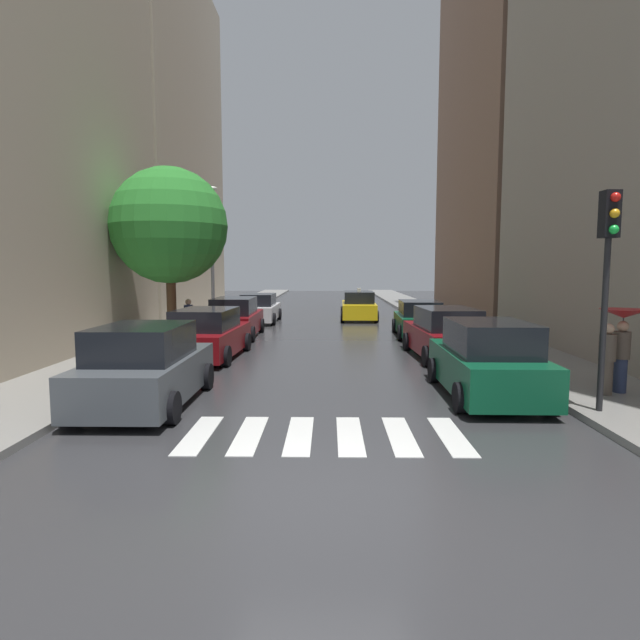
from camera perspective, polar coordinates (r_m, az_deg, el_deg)
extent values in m
cube|color=#303033|center=(30.68, 0.82, 0.12)|extent=(28.00, 72.00, 0.04)
cube|color=gray|center=(31.37, -11.14, 0.31)|extent=(3.00, 72.00, 0.15)
cube|color=gray|center=(31.34, 12.79, 0.27)|extent=(3.00, 72.00, 0.15)
cube|color=silver|center=(9.86, -12.99, -12.01)|extent=(0.45, 2.20, 0.01)
cube|color=silver|center=(9.69, -7.70, -12.24)|extent=(0.45, 2.20, 0.01)
cube|color=silver|center=(9.59, -2.25, -12.37)|extent=(0.45, 2.20, 0.01)
cube|color=silver|center=(9.59, 3.26, -12.38)|extent=(0.45, 2.20, 0.01)
cube|color=silver|center=(9.67, 8.72, -12.29)|extent=(0.45, 2.20, 0.01)
cube|color=silver|center=(9.83, 14.05, -12.10)|extent=(0.45, 2.20, 0.01)
cube|color=#B2A38C|center=(35.45, -18.18, 17.95)|extent=(6.00, 15.41, 21.29)
cube|color=#8C6B56|center=(35.34, 20.19, 19.89)|extent=(6.00, 14.19, 23.66)
cube|color=#474C51|center=(12.08, -18.28, -5.88)|extent=(1.93, 4.36, 0.87)
cube|color=black|center=(11.75, -18.75, -2.29)|extent=(1.70, 2.40, 0.72)
cylinder|color=black|center=(13.79, -20.08, -5.76)|extent=(0.22, 0.64, 0.64)
cylinder|color=black|center=(13.23, -12.20, -6.02)|extent=(0.22, 0.64, 0.64)
cylinder|color=black|center=(11.22, -25.40, -8.57)|extent=(0.22, 0.64, 0.64)
cylinder|color=black|center=(10.52, -15.81, -9.17)|extent=(0.22, 0.64, 0.64)
cube|color=maroon|center=(17.73, -12.05, -2.19)|extent=(2.15, 4.68, 0.81)
cube|color=black|center=(17.43, -12.30, 0.10)|extent=(1.82, 2.60, 0.66)
cylinder|color=black|center=(19.48, -13.56, -2.29)|extent=(0.25, 0.65, 0.64)
cylinder|color=black|center=(19.00, -7.98, -2.38)|extent=(0.25, 0.65, 0.64)
cylinder|color=black|center=(16.65, -16.65, -3.72)|extent=(0.25, 0.65, 0.64)
cylinder|color=black|center=(16.08, -10.17, -3.90)|extent=(0.25, 0.65, 0.64)
cube|color=maroon|center=(22.82, -9.17, -0.34)|extent=(1.86, 4.74, 0.84)
cube|color=black|center=(22.52, -9.30, 1.53)|extent=(1.63, 2.61, 0.69)
cylinder|color=black|center=(24.55, -10.65, -0.59)|extent=(0.22, 0.64, 0.64)
cylinder|color=black|center=(24.25, -6.39, -0.61)|extent=(0.22, 0.64, 0.64)
cylinder|color=black|center=(21.51, -12.28, -1.51)|extent=(0.22, 0.64, 0.64)
cylinder|color=black|center=(21.18, -7.43, -1.54)|extent=(0.22, 0.64, 0.64)
cube|color=silver|center=(28.78, -6.60, 0.86)|extent=(1.90, 4.49, 0.76)
cube|color=black|center=(28.51, -6.68, 2.22)|extent=(1.65, 2.48, 0.62)
cylinder|color=black|center=(30.39, -7.92, 0.66)|extent=(0.23, 0.64, 0.64)
cylinder|color=black|center=(30.14, -4.45, 0.65)|extent=(0.23, 0.64, 0.64)
cylinder|color=black|center=(27.50, -8.93, 0.11)|extent=(0.23, 0.64, 0.64)
cylinder|color=black|center=(27.22, -5.10, 0.10)|extent=(0.23, 0.64, 0.64)
cube|color=#0C4C2D|center=(12.81, 17.62, -5.21)|extent=(1.93, 4.41, 0.88)
cube|color=black|center=(12.47, 18.01, -1.80)|extent=(1.68, 2.43, 0.72)
cylinder|color=black|center=(14.03, 12.26, -5.35)|extent=(0.23, 0.64, 0.64)
cylinder|color=black|center=(14.49, 19.59, -5.20)|extent=(0.23, 0.64, 0.64)
cylinder|color=black|center=(11.26, 14.99, -8.16)|extent=(0.23, 0.64, 0.64)
cylinder|color=black|center=(11.83, 23.92, -7.79)|extent=(0.23, 0.64, 0.64)
cube|color=maroon|center=(17.83, 13.37, -2.14)|extent=(2.09, 4.83, 0.83)
cube|color=black|center=(17.52, 13.63, 0.18)|extent=(1.77, 2.68, 0.68)
cylinder|color=black|center=(19.17, 9.43, -2.33)|extent=(0.25, 0.65, 0.64)
cylinder|color=black|center=(19.62, 14.82, -2.26)|extent=(0.25, 0.65, 0.64)
cylinder|color=black|center=(16.14, 11.56, -3.88)|extent=(0.25, 0.65, 0.64)
cylinder|color=black|center=(16.67, 17.86, -3.74)|extent=(0.25, 0.65, 0.64)
cube|color=#0C4C2D|center=(23.10, 10.68, -0.39)|extent=(1.98, 4.20, 0.76)
cube|color=black|center=(22.83, 10.78, 1.28)|extent=(1.69, 2.34, 0.62)
cylinder|color=black|center=(24.38, 8.13, -0.60)|extent=(0.24, 0.65, 0.64)
cylinder|color=black|center=(24.60, 12.36, -0.61)|extent=(0.24, 0.65, 0.64)
cylinder|color=black|center=(21.68, 8.75, -1.39)|extent=(0.24, 0.65, 0.64)
cylinder|color=black|center=(21.93, 13.49, -1.40)|extent=(0.24, 0.65, 0.64)
cube|color=yellow|center=(30.15, 4.22, 1.14)|extent=(1.96, 4.73, 0.80)
cube|color=black|center=(29.87, 4.24, 2.49)|extent=(1.69, 2.62, 0.65)
cube|color=#F2EDCC|center=(29.85, 4.25, 3.29)|extent=(0.21, 0.36, 0.18)
cylinder|color=black|center=(31.70, 2.45, 0.91)|extent=(0.23, 0.64, 0.64)
cylinder|color=black|center=(31.76, 5.79, 0.90)|extent=(0.23, 0.64, 0.64)
cylinder|color=black|center=(28.62, 2.47, 0.39)|extent=(0.23, 0.64, 0.64)
cylinder|color=black|center=(28.68, 6.17, 0.38)|extent=(0.23, 0.64, 0.64)
cylinder|color=navy|center=(13.79, 29.81, -5.25)|extent=(0.28, 0.28, 0.78)
cylinder|color=brown|center=(13.69, 29.95, -2.37)|extent=(0.36, 0.36, 0.62)
sphere|color=tan|center=(13.64, 30.05, -0.58)|extent=(0.24, 0.24, 0.24)
cone|color=red|center=(13.61, 30.11, 0.61)|extent=(1.01, 1.01, 0.20)
cylinder|color=#333338|center=(13.65, 30.03, -0.89)|extent=(0.02, 0.02, 0.72)
cylinder|color=brown|center=(13.40, 28.62, -5.53)|extent=(0.28, 0.28, 0.76)
cylinder|color=brown|center=(13.29, 28.76, -2.64)|extent=(0.36, 0.36, 0.60)
sphere|color=tan|center=(13.24, 28.85, -0.84)|extent=(0.24, 0.24, 0.24)
cylinder|color=#38513D|center=(21.67, -14.05, -0.95)|extent=(0.28, 0.28, 0.75)
cylinder|color=navy|center=(21.61, -14.09, 0.82)|extent=(0.36, 0.36, 0.59)
sphere|color=tan|center=(21.58, -14.12, 1.92)|extent=(0.23, 0.23, 0.23)
cylinder|color=#513823|center=(20.87, -15.81, 1.23)|extent=(0.36, 0.36, 2.55)
sphere|color=#2A7D2C|center=(20.87, -16.05, 9.82)|extent=(4.37, 4.37, 4.37)
cylinder|color=black|center=(11.66, 28.43, -0.55)|extent=(0.12, 0.12, 3.40)
cube|color=black|center=(11.65, 28.94, 10.02)|extent=(0.30, 0.30, 0.90)
sphere|color=red|center=(11.52, 29.44, 11.55)|extent=(0.18, 0.18, 0.18)
sphere|color=#F2A519|center=(11.49, 29.37, 10.07)|extent=(0.18, 0.18, 0.18)
sphere|color=green|center=(11.47, 29.29, 8.58)|extent=(0.18, 0.18, 0.18)
cylinder|color=#595B60|center=(25.98, -11.61, 6.45)|extent=(0.16, 0.16, 6.42)
ellipsoid|color=beige|center=(26.24, -11.76, 13.80)|extent=(0.60, 0.28, 0.24)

